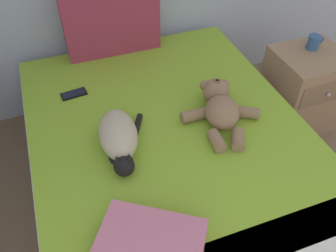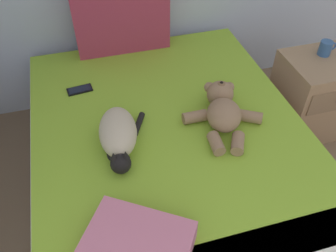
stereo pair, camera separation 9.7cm
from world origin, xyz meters
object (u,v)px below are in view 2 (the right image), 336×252
cell_phone (80,90)px  nightstand (312,96)px  patterned_cushion (121,19)px  throw_pillow (138,246)px  teddy_bear (223,110)px  cat (118,135)px  mug (326,48)px  bed (170,162)px

cell_phone → nightstand: (1.54, -0.20, -0.23)m
patterned_cushion → throw_pillow: patterned_cushion is taller
teddy_bear → patterned_cushion: bearing=113.7°
patterned_cushion → teddy_bear: 0.96m
cat → cell_phone: cat is taller
throw_pillow → nightstand: 1.71m
teddy_bear → nightstand: size_ratio=0.88×
cat → mug: bearing=14.9°
bed → mug: size_ratio=16.22×
patterned_cushion → mug: (1.23, -0.52, -0.11)m
cat → cell_phone: size_ratio=2.70×
cat → patterned_cushion: bearing=77.8°
teddy_bear → cell_phone: teddy_bear is taller
bed → throw_pillow: bearing=-116.5°
bed → cat: bearing=-173.8°
patterned_cushion → cell_phone: bearing=-131.3°
bed → teddy_bear: teddy_bear is taller
cat → bed: bearing=6.2°
teddy_bear → nightstand: 0.91m
cell_phone → nightstand: bearing=-7.3°
bed → cat: cat is taller
bed → patterned_cushion: patterned_cushion is taller
teddy_bear → nightstand: bearing=18.5°
patterned_cushion → teddy_bear: (0.38, -0.87, -0.15)m
throw_pillow → cat: bearing=87.0°
bed → nightstand: 1.14m
patterned_cushion → cat: size_ratio=1.49×
bed → throw_pillow: 0.77m
teddy_bear → nightstand: (0.81, 0.27, -0.30)m
bed → teddy_bear: 0.44m
mug → nightstand: bearing=-117.0°
cat → throw_pillow: cat is taller
patterned_cushion → bed: bearing=-84.4°
cell_phone → throw_pillow: throw_pillow is taller
patterned_cushion → cat: patterned_cushion is taller
teddy_bear → cell_phone: 0.87m
cell_phone → throw_pillow: bearing=-83.8°
teddy_bear → cell_phone: bearing=147.1°
patterned_cushion → nightstand: size_ratio=1.08×
teddy_bear → throw_pillow: size_ratio=1.27×
patterned_cushion → nightstand: patterned_cushion is taller
cat → nightstand: bearing=12.6°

